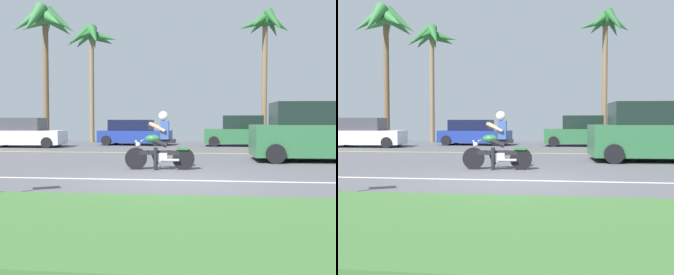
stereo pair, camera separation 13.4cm
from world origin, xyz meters
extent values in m
cube|color=#545459|center=(0.00, 3.00, -0.02)|extent=(56.00, 30.00, 0.04)
cube|color=#3D6B33|center=(0.00, -4.10, 0.03)|extent=(56.00, 3.80, 0.06)
cube|color=silver|center=(0.00, -0.01, 0.00)|extent=(50.40, 0.12, 0.01)
cube|color=yellow|center=(0.00, 7.95, 0.00)|extent=(50.40, 0.12, 0.01)
cylinder|color=black|center=(-1.21, 1.99, 0.31)|extent=(0.63, 0.13, 0.63)
cylinder|color=black|center=(0.14, 2.06, 0.31)|extent=(0.63, 0.13, 0.63)
cylinder|color=#B7BAC1|center=(-1.11, 1.99, 0.57)|extent=(0.28, 0.07, 0.55)
cube|color=black|center=(-0.53, 2.02, 0.48)|extent=(1.14, 0.17, 0.13)
cube|color=#B7BAC1|center=(-0.48, 2.03, 0.35)|extent=(0.34, 0.23, 0.25)
ellipsoid|color=#236B33|center=(-0.72, 2.01, 0.88)|extent=(0.46, 0.25, 0.23)
cube|color=black|center=(-0.32, 2.04, 0.81)|extent=(0.51, 0.26, 0.10)
cube|color=#236B33|center=(0.12, 2.06, 0.59)|extent=(0.34, 0.19, 0.06)
cylinder|color=#B7BAC1|center=(-1.02, 2.00, 0.83)|extent=(0.07, 0.65, 0.04)
sphere|color=#B7BAC1|center=(-1.15, 1.99, 0.70)|extent=(0.15, 0.15, 0.15)
cylinder|color=#B7BAC1|center=(-0.23, 1.92, 0.28)|extent=(0.52, 0.10, 0.07)
cube|color=#334C8C|center=(-0.39, 2.03, 1.13)|extent=(0.25, 0.35, 0.52)
sphere|color=silver|center=(-0.43, 2.03, 1.52)|extent=(0.27, 0.27, 0.27)
cylinder|color=black|center=(-0.52, 2.13, 0.76)|extent=(0.43, 0.16, 0.26)
cylinder|color=black|center=(-0.51, 1.92, 0.76)|extent=(0.43, 0.16, 0.26)
cylinder|color=black|center=(-0.63, 1.87, 0.32)|extent=(0.12, 0.12, 0.64)
cylinder|color=black|center=(-0.69, 2.14, 0.28)|extent=(0.22, 0.13, 0.35)
cylinder|color=tan|center=(-0.61, 2.23, 1.21)|extent=(0.48, 0.12, 0.29)
cylinder|color=tan|center=(-0.58, 1.81, 1.21)|extent=(0.48, 0.12, 0.29)
cube|color=#2D663D|center=(4.51, 5.07, 0.71)|extent=(4.48, 2.20, 1.07)
cube|color=black|center=(4.59, 5.07, 1.64)|extent=(3.24, 1.87, 0.78)
cylinder|color=black|center=(2.88, 6.00, 0.32)|extent=(0.65, 0.25, 0.64)
cylinder|color=black|center=(2.97, 3.99, 0.32)|extent=(0.65, 0.25, 0.64)
cube|color=silver|center=(-8.91, 11.03, 0.51)|extent=(4.10, 1.79, 0.72)
cube|color=#414147|center=(-9.15, 11.02, 1.21)|extent=(2.40, 1.49, 0.67)
cylinder|color=black|center=(-7.43, 10.29, 0.28)|extent=(0.57, 0.20, 0.56)
cylinder|color=black|center=(-10.40, 11.78, 0.28)|extent=(0.57, 0.20, 0.56)
cylinder|color=black|center=(-7.50, 11.90, 0.28)|extent=(0.57, 0.20, 0.56)
cube|color=navy|center=(-3.51, 13.58, 0.49)|extent=(4.12, 2.09, 0.67)
cube|color=black|center=(-3.75, 13.59, 1.13)|extent=(2.42, 1.72, 0.62)
cylinder|color=black|center=(-5.01, 12.76, 0.28)|extent=(0.57, 0.22, 0.56)
cylinder|color=black|center=(-2.13, 12.57, 0.28)|extent=(0.57, 0.22, 0.56)
cylinder|color=black|center=(-4.89, 14.58, 0.28)|extent=(0.57, 0.22, 0.56)
cylinder|color=black|center=(-2.01, 14.40, 0.28)|extent=(0.57, 0.22, 0.56)
cube|color=#2D663D|center=(2.30, 13.19, 0.55)|extent=(3.69, 1.63, 0.79)
cube|color=black|center=(2.52, 13.19, 1.31)|extent=(2.14, 1.40, 0.73)
cylinder|color=black|center=(3.63, 14.00, 0.28)|extent=(0.56, 0.18, 0.56)
cylinder|color=black|center=(0.97, 14.00, 0.28)|extent=(0.56, 0.18, 0.56)
cylinder|color=black|center=(3.63, 12.38, 0.28)|extent=(0.56, 0.18, 0.56)
cylinder|color=black|center=(0.97, 12.38, 0.28)|extent=(0.56, 0.18, 0.56)
cylinder|color=brown|center=(-9.99, 16.25, 4.03)|extent=(0.37, 0.37, 8.06)
sphere|color=#337538|center=(-9.99, 16.25, 8.06)|extent=(0.95, 0.95, 0.95)
cone|color=#337538|center=(-8.95, 16.25, 7.80)|extent=(2.35, 0.84, 2.05)
cone|color=#337538|center=(-9.47, 17.15, 7.80)|extent=(1.93, 2.53, 1.71)
cone|color=#337538|center=(-10.31, 17.24, 7.80)|extent=(1.55, 2.58, 1.38)
cone|color=#337538|center=(-10.93, 16.68, 7.80)|extent=(2.56, 1.76, 1.31)
cone|color=#337538|center=(-10.86, 15.69, 7.80)|extent=(2.40, 1.96, 2.09)
cone|color=#337538|center=(-10.32, 15.27, 7.80)|extent=(1.48, 2.29, 2.29)
cone|color=#337538|center=(-9.23, 15.54, 7.80)|extent=(2.35, 2.27, 1.74)
cylinder|color=#846B4C|center=(-6.91, 16.32, 3.47)|extent=(0.29, 0.29, 6.95)
sphere|color=#28662D|center=(-6.91, 16.32, 6.95)|extent=(0.76, 0.76, 0.76)
cone|color=#28662D|center=(-6.10, 16.22, 6.74)|extent=(1.99, 0.88, 1.06)
cone|color=#28662D|center=(-6.41, 16.96, 6.74)|extent=(1.70, 1.91, 1.03)
cone|color=#28662D|center=(-7.03, 17.13, 6.74)|extent=(0.93, 2.00, 1.37)
cone|color=#28662D|center=(-7.58, 16.79, 6.74)|extent=(1.93, 1.64, 1.49)
cone|color=#28662D|center=(-7.68, 16.04, 6.74)|extent=(1.94, 1.24, 1.66)
cone|color=#28662D|center=(-7.00, 15.50, 6.74)|extent=(0.87, 1.99, 1.13)
cone|color=#28662D|center=(-6.52, 15.60, 6.74)|extent=(1.46, 1.94, 1.63)
cylinder|color=brown|center=(3.87, 14.74, 3.58)|extent=(0.30, 0.30, 7.16)
sphere|color=#28662D|center=(3.87, 14.74, 7.16)|extent=(0.77, 0.77, 0.77)
cone|color=#28662D|center=(4.57, 14.80, 6.98)|extent=(1.66, 0.71, 1.38)
cone|color=#28662D|center=(4.32, 15.28, 6.98)|extent=(1.40, 1.51, 1.55)
cone|color=#28662D|center=(3.50, 15.34, 6.98)|extent=(1.36, 1.73, 1.17)
cone|color=#28662D|center=(3.16, 14.85, 6.98)|extent=(1.75, 0.82, 1.01)
cone|color=#28662D|center=(3.47, 14.15, 6.98)|extent=(1.40, 1.70, 1.26)
cone|color=#28662D|center=(4.33, 14.20, 6.98)|extent=(1.38, 1.48, 1.58)
camera|label=1|loc=(1.02, -9.39, 1.39)|focal=43.52mm
camera|label=2|loc=(1.15, -9.37, 1.39)|focal=43.52mm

